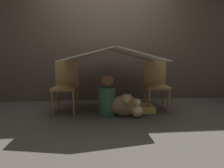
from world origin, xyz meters
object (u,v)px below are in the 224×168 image
chair_left (66,84)px  person_front (107,97)px  dog (125,105)px  chair_right (156,83)px

chair_left → person_front: size_ratio=1.32×
person_front → dog: person_front is taller
chair_right → person_front: size_ratio=1.32×
chair_left → person_front: (0.67, -0.24, -0.18)m
person_front → chair_right: bearing=15.4°
person_front → dog: 0.30m
chair_left → dog: chair_left is taller
chair_left → dog: (0.94, -0.34, -0.28)m
chair_left → chair_right: 1.53m
dog → person_front: bearing=157.9°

